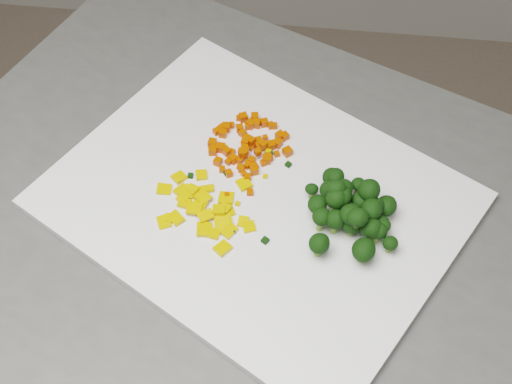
# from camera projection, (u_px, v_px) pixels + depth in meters

# --- Properties ---
(counter_block) EXTENTS (1.07, 0.93, 0.90)m
(counter_block) POSITION_uv_depth(u_px,v_px,m) (270.00, 375.00, 1.20)
(counter_block) COLOR #4F4F4C
(counter_block) RESTS_ON ground
(cutting_board) EXTENTS (0.57, 0.54, 0.01)m
(cutting_board) POSITION_uv_depth(u_px,v_px,m) (256.00, 200.00, 0.85)
(cutting_board) COLOR white
(cutting_board) RESTS_ON counter_block
(carrot_pile) EXTENTS (0.10, 0.10, 0.03)m
(carrot_pile) POSITION_uv_depth(u_px,v_px,m) (250.00, 141.00, 0.88)
(carrot_pile) COLOR #C23602
(carrot_pile) RESTS_ON cutting_board
(pepper_pile) EXTENTS (0.12, 0.12, 0.02)m
(pepper_pile) POSITION_uv_depth(u_px,v_px,m) (205.00, 206.00, 0.83)
(pepper_pile) COLOR #DEA00B
(pepper_pile) RESTS_ON cutting_board
(broccoli_pile) EXTENTS (0.12, 0.12, 0.06)m
(broccoli_pile) POSITION_uv_depth(u_px,v_px,m) (351.00, 208.00, 0.80)
(broccoli_pile) COLOR black
(broccoli_pile) RESTS_ON cutting_board
(carrot_cube_0) EXTENTS (0.01, 0.01, 0.01)m
(carrot_cube_0) POSITION_uv_depth(u_px,v_px,m) (216.00, 131.00, 0.90)
(carrot_cube_0) COLOR #C23602
(carrot_cube_0) RESTS_ON carrot_pile
(carrot_cube_1) EXTENTS (0.01, 0.01, 0.01)m
(carrot_cube_1) POSITION_uv_depth(u_px,v_px,m) (225.00, 126.00, 0.91)
(carrot_cube_1) COLOR #C23602
(carrot_cube_1) RESTS_ON carrot_pile
(carrot_cube_2) EXTENTS (0.01, 0.01, 0.01)m
(carrot_cube_2) POSITION_uv_depth(u_px,v_px,m) (222.00, 169.00, 0.87)
(carrot_cube_2) COLOR #C23602
(carrot_cube_2) RESTS_ON carrot_pile
(carrot_cube_3) EXTENTS (0.01, 0.01, 0.01)m
(carrot_cube_3) POSITION_uv_depth(u_px,v_px,m) (226.00, 127.00, 0.90)
(carrot_cube_3) COLOR #C23602
(carrot_cube_3) RESTS_ON carrot_pile
(carrot_cube_4) EXTENTS (0.01, 0.01, 0.01)m
(carrot_cube_4) POSITION_uv_depth(u_px,v_px,m) (246.00, 141.00, 0.89)
(carrot_cube_4) COLOR #C23602
(carrot_cube_4) RESTS_ON carrot_pile
(carrot_cube_5) EXTENTS (0.01, 0.01, 0.01)m
(carrot_cube_5) POSITION_uv_depth(u_px,v_px,m) (247.00, 138.00, 0.89)
(carrot_cube_5) COLOR #C23602
(carrot_cube_5) RESTS_ON carrot_pile
(carrot_cube_6) EXTENTS (0.01, 0.01, 0.01)m
(carrot_cube_6) POSITION_uv_depth(u_px,v_px,m) (280.00, 135.00, 0.90)
(carrot_cube_6) COLOR #C23602
(carrot_cube_6) RESTS_ON carrot_pile
(carrot_cube_7) EXTENTS (0.01, 0.01, 0.01)m
(carrot_cube_7) POSITION_uv_depth(u_px,v_px,m) (277.00, 154.00, 0.88)
(carrot_cube_7) COLOR #C23602
(carrot_cube_7) RESTS_ON carrot_pile
(carrot_cube_8) EXTENTS (0.01, 0.01, 0.01)m
(carrot_cube_8) POSITION_uv_depth(u_px,v_px,m) (248.00, 177.00, 0.86)
(carrot_cube_8) COLOR #C23602
(carrot_cube_8) RESTS_ON carrot_pile
(carrot_cube_9) EXTENTS (0.01, 0.01, 0.01)m
(carrot_cube_9) POSITION_uv_depth(u_px,v_px,m) (234.00, 161.00, 0.87)
(carrot_cube_9) COLOR #C23602
(carrot_cube_9) RESTS_ON carrot_pile
(carrot_cube_10) EXTENTS (0.01, 0.01, 0.01)m
(carrot_cube_10) POSITION_uv_depth(u_px,v_px,m) (240.00, 167.00, 0.87)
(carrot_cube_10) COLOR #C23602
(carrot_cube_10) RESTS_ON carrot_pile
(carrot_cube_11) EXTENTS (0.01, 0.01, 0.01)m
(carrot_cube_11) POSITION_uv_depth(u_px,v_px,m) (260.00, 146.00, 0.89)
(carrot_cube_11) COLOR #C23602
(carrot_cube_11) RESTS_ON carrot_pile
(carrot_cube_12) EXTENTS (0.01, 0.01, 0.01)m
(carrot_cube_12) POSITION_uv_depth(u_px,v_px,m) (258.00, 141.00, 0.89)
(carrot_cube_12) COLOR #C23602
(carrot_cube_12) RESTS_ON carrot_pile
(carrot_cube_13) EXTENTS (0.01, 0.01, 0.01)m
(carrot_cube_13) POSITION_uv_depth(u_px,v_px,m) (242.00, 154.00, 0.87)
(carrot_cube_13) COLOR #C23602
(carrot_cube_13) RESTS_ON carrot_pile
(carrot_cube_14) EXTENTS (0.01, 0.01, 0.01)m
(carrot_cube_14) POSITION_uv_depth(u_px,v_px,m) (265.00, 138.00, 0.90)
(carrot_cube_14) COLOR #C23602
(carrot_cube_14) RESTS_ON carrot_pile
(carrot_cube_15) EXTENTS (0.01, 0.01, 0.01)m
(carrot_cube_15) POSITION_uv_depth(u_px,v_px,m) (242.00, 133.00, 0.90)
(carrot_cube_15) COLOR #C23602
(carrot_cube_15) RESTS_ON carrot_pile
(carrot_cube_16) EXTENTS (0.01, 0.01, 0.01)m
(carrot_cube_16) POSITION_uv_depth(u_px,v_px,m) (255.00, 117.00, 0.92)
(carrot_cube_16) COLOR #C23602
(carrot_cube_16) RESTS_ON carrot_pile
(carrot_cube_17) EXTENTS (0.01, 0.01, 0.01)m
(carrot_cube_17) POSITION_uv_depth(u_px,v_px,m) (285.00, 136.00, 0.90)
(carrot_cube_17) COLOR #C23602
(carrot_cube_17) RESTS_ON carrot_pile
(carrot_cube_18) EXTENTS (0.01, 0.01, 0.01)m
(carrot_cube_18) POSITION_uv_depth(u_px,v_px,m) (271.00, 125.00, 0.91)
(carrot_cube_18) COLOR #C23602
(carrot_cube_18) RESTS_ON carrot_pile
(carrot_cube_19) EXTENTS (0.01, 0.01, 0.01)m
(carrot_cube_19) POSITION_uv_depth(u_px,v_px,m) (263.00, 144.00, 0.89)
(carrot_cube_19) COLOR #C23602
(carrot_cube_19) RESTS_ON carrot_pile
(carrot_cube_20) EXTENTS (0.01, 0.01, 0.01)m
(carrot_cube_20) POSITION_uv_depth(u_px,v_px,m) (271.00, 145.00, 0.89)
(carrot_cube_20) COLOR #C23602
(carrot_cube_20) RESTS_ON carrot_pile
(carrot_cube_21) EXTENTS (0.01, 0.01, 0.01)m
(carrot_cube_21) POSITION_uv_depth(u_px,v_px,m) (212.00, 143.00, 0.89)
(carrot_cube_21) COLOR #C23602
(carrot_cube_21) RESTS_ON carrot_pile
(carrot_cube_22) EXTENTS (0.01, 0.01, 0.01)m
(carrot_cube_22) POSITION_uv_depth(u_px,v_px,m) (243.00, 117.00, 0.91)
(carrot_cube_22) COLOR #C23602
(carrot_cube_22) RESTS_ON carrot_pile
(carrot_cube_23) EXTENTS (0.01, 0.01, 0.01)m
(carrot_cube_23) POSITION_uv_depth(u_px,v_px,m) (232.00, 125.00, 0.91)
(carrot_cube_23) COLOR #C23602
(carrot_cube_23) RESTS_ON carrot_pile
(carrot_cube_24) EXTENTS (0.01, 0.01, 0.01)m
(carrot_cube_24) POSITION_uv_depth(u_px,v_px,m) (248.00, 163.00, 0.87)
(carrot_cube_24) COLOR #C23602
(carrot_cube_24) RESTS_ON carrot_pile
(carrot_cube_25) EXTENTS (0.01, 0.01, 0.01)m
(carrot_cube_25) POSITION_uv_depth(u_px,v_px,m) (218.00, 162.00, 0.87)
(carrot_cube_25) COLOR #C23602
(carrot_cube_25) RESTS_ON carrot_pile
(carrot_cube_26) EXTENTS (0.01, 0.01, 0.01)m
(carrot_cube_26) POSITION_uv_depth(u_px,v_px,m) (245.00, 147.00, 0.88)
(carrot_cube_26) COLOR #C23602
(carrot_cube_26) RESTS_ON carrot_pile
(carrot_cube_27) EXTENTS (0.01, 0.01, 0.01)m
(carrot_cube_27) POSITION_uv_depth(u_px,v_px,m) (268.00, 158.00, 0.88)
(carrot_cube_27) COLOR #C23602
(carrot_cube_27) RESTS_ON carrot_pile
(carrot_cube_28) EXTENTS (0.01, 0.01, 0.01)m
(carrot_cube_28) POSITION_uv_depth(u_px,v_px,m) (280.00, 136.00, 0.90)
(carrot_cube_28) COLOR #C23602
(carrot_cube_28) RESTS_ON carrot_pile
(carrot_cube_29) EXTENTS (0.01, 0.01, 0.01)m
(carrot_cube_29) POSITION_uv_depth(u_px,v_px,m) (239.00, 118.00, 0.92)
(carrot_cube_29) COLOR #C23602
(carrot_cube_29) RESTS_ON carrot_pile
(carrot_cube_30) EXTENTS (0.01, 0.01, 0.01)m
(carrot_cube_30) POSITION_uv_depth(u_px,v_px,m) (271.00, 147.00, 0.89)
(carrot_cube_30) COLOR #C23602
(carrot_cube_30) RESTS_ON carrot_pile
(carrot_cube_31) EXTENTS (0.01, 0.01, 0.01)m
(carrot_cube_31) POSITION_uv_depth(u_px,v_px,m) (227.00, 152.00, 0.88)
(carrot_cube_31) COLOR #C23602
(carrot_cube_31) RESTS_ON carrot_pile
(carrot_cube_32) EXTENTS (0.01, 0.01, 0.01)m
(carrot_cube_32) POSITION_uv_depth(u_px,v_px,m) (267.00, 159.00, 0.87)
(carrot_cube_32) COLOR #C23602
(carrot_cube_32) RESTS_ON carrot_pile
(carrot_cube_33) EXTENTS (0.01, 0.01, 0.01)m
(carrot_cube_33) POSITION_uv_depth(u_px,v_px,m) (251.00, 124.00, 0.91)
(carrot_cube_33) COLOR #C23602
(carrot_cube_33) RESTS_ON carrot_pile
(carrot_cube_34) EXTENTS (0.01, 0.01, 0.01)m
(carrot_cube_34) POSITION_uv_depth(u_px,v_px,m) (246.00, 151.00, 0.87)
(carrot_cube_34) COLOR #C23602
(carrot_cube_34) RESTS_ON carrot_pile
(carrot_cube_35) EXTENTS (0.01, 0.01, 0.01)m
(carrot_cube_35) POSITION_uv_depth(u_px,v_px,m) (223.00, 133.00, 0.90)
(carrot_cube_35) COLOR #C23602
(carrot_cube_35) RESTS_ON carrot_pile
(carrot_cube_36) EXTENTS (0.01, 0.01, 0.01)m
(carrot_cube_36) POSITION_uv_depth(u_px,v_px,m) (240.00, 160.00, 0.87)
(carrot_cube_36) COLOR #C23602
(carrot_cube_36) RESTS_ON carrot_pile
(carrot_cube_37) EXTENTS (0.01, 0.01, 0.01)m
(carrot_cube_37) POSITION_uv_depth(u_px,v_px,m) (244.00, 174.00, 0.86)
(carrot_cube_37) COLOR #C23602
(carrot_cube_37) RESTS_ON carrot_pile
(carrot_cube_38) EXTENTS (0.01, 0.01, 0.01)m
(carrot_cube_38) POSITION_uv_depth(u_px,v_px,m) (257.00, 123.00, 0.91)
(carrot_cube_38) COLOR #C23602
(carrot_cube_38) RESTS_ON carrot_pile
(carrot_cube_39) EXTENTS (0.01, 0.01, 0.01)m
(carrot_cube_39) POSITION_uv_depth(u_px,v_px,m) (242.00, 169.00, 0.87)
(carrot_cube_39) COLOR #C23602
(carrot_cube_39) RESTS_ON carrot_pile
(carrot_cube_40) EXTENTS (0.01, 0.01, 0.01)m
(carrot_cube_40) POSITION_uv_depth(u_px,v_px,m) (240.00, 128.00, 0.90)
(carrot_cube_40) COLOR #C23602
(carrot_cube_40) RESTS_ON carrot_pile
(carrot_cube_41) EXTENTS (0.01, 0.01, 0.01)m
(carrot_cube_41) POSITION_uv_depth(u_px,v_px,m) (221.00, 148.00, 0.89)
(carrot_cube_41) COLOR #C23602
(carrot_cube_41) RESTS_ON carrot_pile
(carrot_cube_42) EXTENTS (0.01, 0.01, 0.01)m
(carrot_cube_42) POSITION_uv_depth(u_px,v_px,m) (221.00, 128.00, 0.91)
(carrot_cube_42) COLOR #C23602
(carrot_cube_42) RESTS_ON carrot_pile
(carrot_cube_43) EXTENTS (0.01, 0.01, 0.01)m
(carrot_cube_43) POSITION_uv_depth(u_px,v_px,m) (229.00, 173.00, 0.86)
(carrot_cube_43) COLOR #C23602
(carrot_cube_43) RESTS_ON carrot_pile
(carrot_cube_44) EXTENTS (0.01, 0.01, 0.01)m
(carrot_cube_44) POSITION_uv_depth(u_px,v_px,m) (251.00, 141.00, 0.88)
(carrot_cube_44) COLOR #C23602
(carrot_cube_44) RESTS_ON carrot_pile
(carrot_cube_45) EXTENTS (0.01, 0.01, 0.01)m
(carrot_cube_45) POSITION_uv_depth(u_px,v_px,m) (213.00, 151.00, 0.88)
(carrot_cube_45) COLOR #C23602
(carrot_cube_45) RESTS_ON carrot_pile
(carrot_cube_46) EXTENTS (0.01, 0.01, 0.01)m
(carrot_cube_46) POSITION_uv_depth(u_px,v_px,m) (278.00, 143.00, 0.89)
(carrot_cube_46) COLOR #C23602
(carrot_cube_46) RESTS_ON carrot_pile
(carrot_cube_47) EXTENTS (0.01, 0.01, 0.01)m
(carrot_cube_47) POSITION_uv_depth(u_px,v_px,m) (287.00, 152.00, 0.88)
(carrot_cube_47) COLOR #C23602
(carrot_cube_47) RESTS_ON carrot_pile
(carrot_cube_48) EXTENTS (0.01, 0.01, 0.01)m
(carrot_cube_48) POSITION_uv_depth(u_px,v_px,m) (253.00, 164.00, 0.87)
(carrot_cube_48) COLOR #C23602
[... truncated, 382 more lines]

